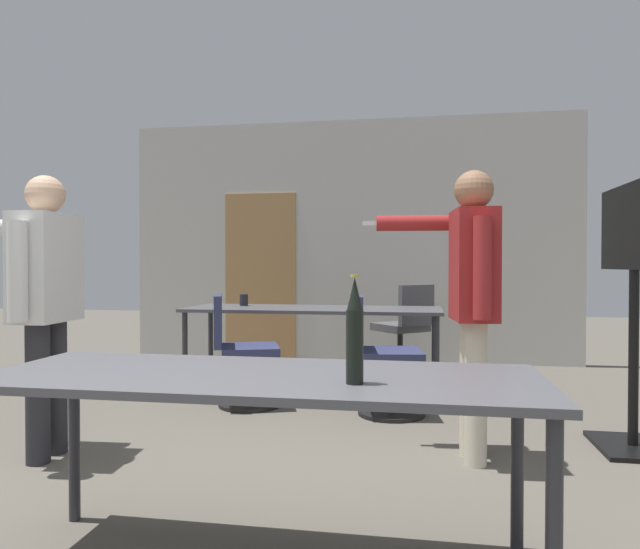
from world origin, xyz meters
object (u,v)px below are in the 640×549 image
Objects in this scene: office_chair_near_pushed at (405,332)px; drink_cup at (244,300)px; tv_screen at (635,279)px; person_near_casual at (44,288)px; office_chair_far_left at (382,359)px; office_chair_far_right at (241,354)px; beer_bottle at (355,332)px; person_center_tall at (471,285)px.

drink_cup is (-1.56, -0.67, 0.36)m from office_chair_near_pushed.
drink_cup is (-3.03, 1.56, -0.26)m from tv_screen.
office_chair_far_left is at bearing -59.27° from person_near_casual.
person_near_casual reaches higher than office_chair_far_right.
office_chair_far_right is 0.99× the size of office_chair_far_left.
office_chair_far_left is (-1.61, 0.58, -0.64)m from tv_screen.
person_center_tall is at bearing 71.36° from beer_bottle.
office_chair_far_left is (-0.58, 0.95, -0.61)m from person_center_tall.
beer_bottle reaches higher than office_chair_far_left.
tv_screen is 2.92m from office_chair_far_right.
tv_screen is at bearing 57.90° from office_chair_far_right.
tv_screen reaches higher than drink_cup.
office_chair_far_left is 2.49× the size of beer_bottle.
drink_cup is (-0.26, 0.92, 0.39)m from office_chair_far_right.
office_chair_far_left is (1.94, 1.34, -0.59)m from person_near_casual.
office_chair_far_right is 1.16m from office_chair_far_left.
office_chair_near_pushed is (1.30, 1.59, 0.03)m from office_chair_far_right.
person_near_casual is at bearing -102.66° from drink_cup.
office_chair_near_pushed is 2.58× the size of beer_bottle.
person_near_casual reaches higher than tv_screen.
person_center_tall reaches higher than drink_cup.
office_chair_far_left is at bearing 26.63° from person_center_tall.
beer_bottle is (1.22, -2.58, 0.51)m from office_chair_far_right.
person_near_casual reaches higher than office_chair_far_left.
office_chair_far_right is at bearing -101.96° from office_chair_far_left.
person_near_casual is 1.84× the size of office_chair_far_left.
office_chair_far_left reaches higher than drink_cup.
person_center_tall is at bearing 40.70° from office_chair_far_right.
tv_screen reaches higher than beer_bottle.
office_chair_far_left is at bearing -136.58° from office_chair_near_pushed.
office_chair_far_left is 0.97× the size of office_chair_near_pushed.
office_chair_far_left reaches higher than office_chair_far_right.
office_chair_near_pushed is (-1.47, 2.23, -0.62)m from tv_screen.
person_near_casual is at bearing -166.44° from office_chair_near_pushed.
person_center_tall reaches higher than office_chair_far_left.
office_chair_near_pushed is at bearing 121.66° from office_chair_far_right.
person_near_casual is at bearing 93.74° from person_center_tall.
drink_cup is at bearing -117.31° from tv_screen.
beer_bottle is at bearing -38.90° from tv_screen.
person_center_tall is 1.86× the size of office_chair_far_left.
person_center_tall reaches higher than office_chair_far_right.
tv_screen is 4.55× the size of beer_bottle.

